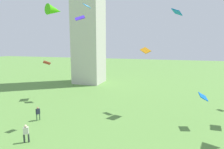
{
  "coord_description": "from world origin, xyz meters",
  "views": [
    {
      "loc": [
        5.05,
        0.07,
        9.52
      ],
      "look_at": [
        -1.02,
        19.58,
        6.21
      ],
      "focal_mm": 30.3,
      "sensor_mm": 36.0,
      "label": 1
    }
  ],
  "objects": [
    {
      "name": "person_0",
      "position": [
        -10.52,
        18.86,
        1.0
      ],
      "size": [
        0.43,
        0.53,
        1.76
      ],
      "rotation": [
        0.0,
        0.0,
        4.29
      ],
      "color": "#51754C",
      "rests_on": "ground_plane"
    },
    {
      "name": "person_2",
      "position": [
        -8.04,
        14.0,
        1.03
      ],
      "size": [
        0.55,
        0.49,
        1.82
      ],
      "rotation": [
        0.0,
        0.0,
        3.73
      ],
      "color": "#2D3338",
      "rests_on": "ground_plane"
    },
    {
      "name": "kite_flying_1",
      "position": [
        1.65,
        26.68,
        8.64
      ],
      "size": [
        1.63,
        1.43,
        0.94
      ],
      "rotation": [
        0.0,
        0.0,
        2.41
      ],
      "color": "#C27A0E"
    },
    {
      "name": "kite_flying_2",
      "position": [
        -4.19,
        20.3,
        13.74
      ],
      "size": [
        0.74,
        1.04,
        0.49
      ],
      "rotation": [
        0.0,
        0.0,
        1.34
      ],
      "color": "#308FD7"
    },
    {
      "name": "kite_flying_3",
      "position": [
        5.55,
        27.47,
        13.7
      ],
      "size": [
        1.51,
        1.96,
        0.9
      ],
      "rotation": [
        0.0,
        0.0,
        1.25
      ],
      "color": "blue"
    },
    {
      "name": "kite_flying_4",
      "position": [
        -9.23,
        21.5,
        13.71
      ],
      "size": [
        2.04,
        2.33,
        1.43
      ],
      "rotation": [
        0.0,
        0.0,
        2.71
      ],
      "color": "#3EBA0D"
    },
    {
      "name": "kite_flying_6",
      "position": [
        -9.72,
        29.53,
        13.8
      ],
      "size": [
        1.97,
        1.55,
        1.09
      ],
      "rotation": [
        0.0,
        0.0,
        0.47
      ],
      "color": "#4428D9"
    },
    {
      "name": "kite_flying_9",
      "position": [
        -15.38,
        27.75,
        6.32
      ],
      "size": [
        2.06,
        1.94,
        0.99
      ],
      "rotation": [
        0.0,
        0.0,
        5.47
      ],
      "color": "#B7302D"
    },
    {
      "name": "kite_flying_11",
      "position": [
        8.78,
        23.05,
        3.59
      ],
      "size": [
        0.96,
        1.51,
        0.77
      ],
      "rotation": [
        0.0,
        0.0,
        1.64
      ],
      "color": "blue"
    }
  ]
}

